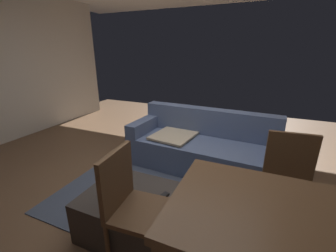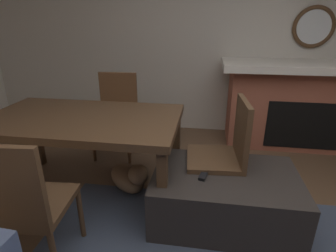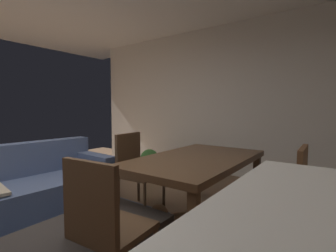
% 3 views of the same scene
% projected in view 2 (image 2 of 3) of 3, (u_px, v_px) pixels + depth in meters
% --- Properties ---
extents(wall_back_fireplace_side, '(7.30, 0.12, 2.77)m').
position_uv_depth(wall_back_fireplace_side, '(231.00, 28.00, 3.44)').
color(wall_back_fireplace_side, beige).
rests_on(wall_back_fireplace_side, ground).
extents(fireplace, '(2.11, 0.76, 1.03)m').
position_uv_depth(fireplace, '(307.00, 105.00, 3.28)').
color(fireplace, '#9E5642').
rests_on(fireplace, ground).
extents(round_wall_mirror, '(0.49, 0.05, 0.49)m').
position_uv_depth(round_wall_mirror, '(314.00, 27.00, 3.22)').
color(round_wall_mirror, '#4C331E').
extents(ottoman_coffee_table, '(1.09, 0.72, 0.41)m').
position_uv_depth(ottoman_coffee_table, '(224.00, 196.00, 2.10)').
color(ottoman_coffee_table, '#2D2826').
rests_on(ottoman_coffee_table, ground).
extents(tv_remote, '(0.08, 0.17, 0.02)m').
position_uv_depth(tv_remote, '(204.00, 174.00, 2.00)').
color(tv_remote, black).
rests_on(tv_remote, ottoman_coffee_table).
extents(dining_table, '(1.62, 0.93, 0.74)m').
position_uv_depth(dining_table, '(83.00, 125.00, 2.27)').
color(dining_table, '#513823').
rests_on(dining_table, ground).
extents(dining_chair_south, '(0.45, 0.45, 0.93)m').
position_uv_depth(dining_chair_south, '(117.00, 109.00, 3.11)').
color(dining_chair_south, brown).
rests_on(dining_chair_south, ground).
extents(dining_chair_west, '(0.47, 0.47, 0.93)m').
position_uv_depth(dining_chair_west, '(226.00, 149.00, 2.16)').
color(dining_chair_west, '#513823').
rests_on(dining_chair_west, ground).
extents(dining_chair_north, '(0.48, 0.48, 0.93)m').
position_uv_depth(dining_chair_north, '(21.00, 202.00, 1.53)').
color(dining_chair_north, '#513823').
rests_on(dining_chair_north, ground).
extents(small_dog, '(0.46, 0.44, 0.32)m').
position_uv_depth(small_dog, '(129.00, 177.00, 2.39)').
color(small_dog, '#8C6B4C').
rests_on(small_dog, ground).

